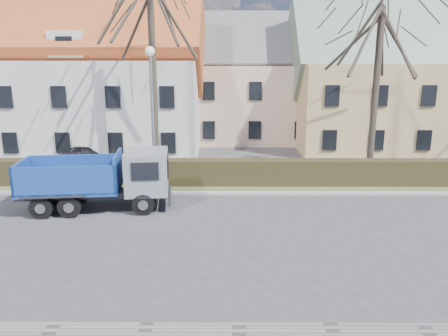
{
  "coord_description": "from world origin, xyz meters",
  "views": [
    {
      "loc": [
        1.91,
        -15.4,
        6.31
      ],
      "look_at": [
        1.83,
        3.41,
        1.6
      ],
      "focal_mm": 35.0,
      "sensor_mm": 36.0,
      "label": 1
    }
  ],
  "objects_px": {
    "streetlight": "(152,115)",
    "cart_frame": "(44,189)",
    "dump_truck": "(91,180)",
    "parked_car_a": "(89,153)"
  },
  "relations": [
    {
      "from": "streetlight",
      "to": "cart_frame",
      "type": "xyz_separation_m",
      "value": [
        -4.91,
        -2.48,
        -3.23
      ]
    },
    {
      "from": "streetlight",
      "to": "cart_frame",
      "type": "relative_size",
      "value": 11.69
    },
    {
      "from": "dump_truck",
      "to": "parked_car_a",
      "type": "bearing_deg",
      "value": 101.49
    },
    {
      "from": "cart_frame",
      "to": "streetlight",
      "type": "bearing_deg",
      "value": 26.76
    },
    {
      "from": "streetlight",
      "to": "cart_frame",
      "type": "distance_m",
      "value": 6.38
    },
    {
      "from": "parked_car_a",
      "to": "dump_truck",
      "type": "bearing_deg",
      "value": -175.94
    },
    {
      "from": "parked_car_a",
      "to": "cart_frame",
      "type": "bearing_deg",
      "value": 165.69
    },
    {
      "from": "streetlight",
      "to": "cart_frame",
      "type": "bearing_deg",
      "value": -153.24
    },
    {
      "from": "dump_truck",
      "to": "streetlight",
      "type": "relative_size",
      "value": 0.93
    },
    {
      "from": "streetlight",
      "to": "parked_car_a",
      "type": "bearing_deg",
      "value": 137.63
    }
  ]
}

